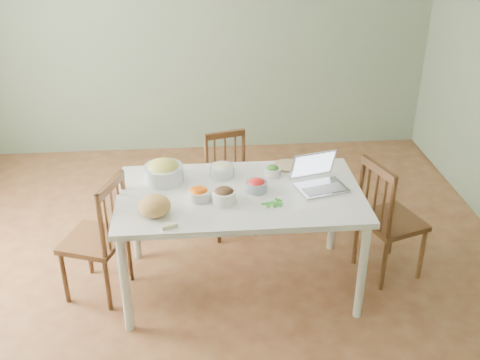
{
  "coord_description": "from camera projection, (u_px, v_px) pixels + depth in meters",
  "views": [
    {
      "loc": [
        -0.08,
        -3.57,
        2.78
      ],
      "look_at": [
        0.22,
        -0.05,
        0.91
      ],
      "focal_mm": 43.0,
      "sensor_mm": 36.0,
      "label": 1
    }
  ],
  "objects": [
    {
      "name": "floor",
      "position": [
        211.0,
        281.0,
        4.45
      ],
      "size": [
        5.0,
        5.0,
        0.0
      ],
      "primitive_type": "cube",
      "color": "brown",
      "rests_on": "ground"
    },
    {
      "name": "wall_back",
      "position": [
        198.0,
        30.0,
        6.01
      ],
      "size": [
        5.0,
        0.0,
        2.7
      ],
      "primitive_type": "cube",
      "color": "slate",
      "rests_on": "ground"
    },
    {
      "name": "dining_table",
      "position": [
        240.0,
        240.0,
        4.23
      ],
      "size": [
        1.72,
        0.97,
        0.81
      ],
      "primitive_type": null,
      "color": "white",
      "rests_on": "floor"
    },
    {
      "name": "chair_far",
      "position": [
        232.0,
        186.0,
        4.9
      ],
      "size": [
        0.47,
        0.45,
        0.88
      ],
      "primitive_type": null,
      "rotation": [
        0.0,
        0.0,
        0.25
      ],
      "color": "#4C2513",
      "rests_on": "floor"
    },
    {
      "name": "chair_left",
      "position": [
        94.0,
        237.0,
        4.13
      ],
      "size": [
        0.52,
        0.53,
        0.95
      ],
      "primitive_type": null,
      "rotation": [
        0.0,
        0.0,
        -1.92
      ],
      "color": "#4C2513",
      "rests_on": "floor"
    },
    {
      "name": "chair_right",
      "position": [
        392.0,
        218.0,
        4.35
      ],
      "size": [
        0.52,
        0.54,
        0.97
      ],
      "primitive_type": null,
      "rotation": [
        0.0,
        0.0,
        1.9
      ],
      "color": "#4C2513",
      "rests_on": "floor"
    },
    {
      "name": "bread_boule",
      "position": [
        155.0,
        206.0,
        3.74
      ],
      "size": [
        0.24,
        0.24,
        0.14
      ],
      "primitive_type": "ellipsoid",
      "rotation": [
        0.0,
        0.0,
        -0.13
      ],
      "color": "tan",
      "rests_on": "dining_table"
    },
    {
      "name": "butter_stick",
      "position": [
        169.0,
        226.0,
        3.62
      ],
      "size": [
        0.11,
        0.06,
        0.03
      ],
      "primitive_type": "cube",
      "rotation": [
        0.0,
        0.0,
        0.34
      ],
      "color": "beige",
      "rests_on": "dining_table"
    },
    {
      "name": "bowl_squash",
      "position": [
        164.0,
        171.0,
        4.15
      ],
      "size": [
        0.32,
        0.32,
        0.16
      ],
      "primitive_type": null,
      "rotation": [
        0.0,
        0.0,
        0.12
      ],
      "color": "gold",
      "rests_on": "dining_table"
    },
    {
      "name": "bowl_carrot",
      "position": [
        199.0,
        194.0,
        3.93
      ],
      "size": [
        0.2,
        0.2,
        0.09
      ],
      "primitive_type": null,
      "rotation": [
        0.0,
        0.0,
        -0.31
      ],
      "color": "#FF4300",
      "rests_on": "dining_table"
    },
    {
      "name": "bowl_onion",
      "position": [
        222.0,
        169.0,
        4.25
      ],
      "size": [
        0.23,
        0.23,
        0.1
      ],
      "primitive_type": null,
      "rotation": [
        0.0,
        0.0,
        0.34
      ],
      "color": "beige",
      "rests_on": "dining_table"
    },
    {
      "name": "bowl_mushroom",
      "position": [
        224.0,
        195.0,
        3.89
      ],
      "size": [
        0.17,
        0.17,
        0.11
      ],
      "primitive_type": null,
      "rotation": [
        0.0,
        0.0,
        -0.03
      ],
      "color": "black",
      "rests_on": "dining_table"
    },
    {
      "name": "bowl_redpep",
      "position": [
        256.0,
        185.0,
        4.04
      ],
      "size": [
        0.19,
        0.19,
        0.09
      ],
      "primitive_type": null,
      "rotation": [
        0.0,
        0.0,
        0.32
      ],
      "color": "red",
      "rests_on": "dining_table"
    },
    {
      "name": "bowl_broccoli",
      "position": [
        273.0,
        170.0,
        4.26
      ],
      "size": [
        0.16,
        0.16,
        0.08
      ],
      "primitive_type": null,
      "rotation": [
        0.0,
        0.0,
        -0.41
      ],
      "color": "#2F621D",
      "rests_on": "dining_table"
    },
    {
      "name": "flatbread",
      "position": [
        287.0,
        166.0,
        4.39
      ],
      "size": [
        0.27,
        0.27,
        0.02
      ],
      "primitive_type": "cylinder",
      "rotation": [
        0.0,
        0.0,
        -0.41
      ],
      "color": "#C2B58D",
      "rests_on": "dining_table"
    },
    {
      "name": "basil_bunch",
      "position": [
        272.0,
        202.0,
        3.9
      ],
      "size": [
        0.18,
        0.18,
        0.02
      ],
      "primitive_type": null,
      "color": "#357E28",
      "rests_on": "dining_table"
    },
    {
      "name": "laptop",
      "position": [
        323.0,
        175.0,
        4.03
      ],
      "size": [
        0.41,
        0.38,
        0.23
      ],
      "primitive_type": null,
      "rotation": [
        0.0,
        0.0,
        0.26
      ],
      "color": "silver",
      "rests_on": "dining_table"
    }
  ]
}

